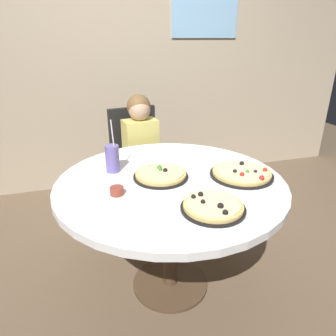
% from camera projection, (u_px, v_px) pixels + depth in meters
% --- Properties ---
extents(ground_plane, '(8.00, 8.00, 0.00)m').
position_uv_depth(ground_plane, '(170.00, 283.00, 1.99)').
color(ground_plane, brown).
extents(wall_with_window, '(5.20, 0.14, 2.90)m').
position_uv_depth(wall_with_window, '(119.00, 40.00, 2.92)').
color(wall_with_window, tan).
rests_on(wall_with_window, ground_plane).
extents(dining_table, '(1.26, 1.26, 0.75)m').
position_uv_depth(dining_table, '(171.00, 194.00, 1.73)').
color(dining_table, white).
rests_on(dining_table, ground_plane).
extents(chair_wooden, '(0.45, 0.45, 0.95)m').
position_uv_depth(chair_wooden, '(137.00, 159.00, 2.59)').
color(chair_wooden, black).
rests_on(chair_wooden, ground_plane).
extents(diner_child, '(0.30, 0.43, 1.08)m').
position_uv_depth(diner_child, '(145.00, 171.00, 2.45)').
color(diner_child, '#3F4766').
rests_on(diner_child, ground_plane).
extents(pizza_veggie, '(0.31, 0.31, 0.05)m').
position_uv_depth(pizza_veggie, '(161.00, 175.00, 1.72)').
color(pizza_veggie, black).
rests_on(pizza_veggie, dining_table).
extents(pizza_cheese, '(0.36, 0.36, 0.05)m').
position_uv_depth(pizza_cheese, '(242.00, 173.00, 1.74)').
color(pizza_cheese, black).
rests_on(pizza_cheese, dining_table).
extents(pizza_pepperoni, '(0.30, 0.30, 0.05)m').
position_uv_depth(pizza_pepperoni, '(213.00, 206.00, 1.39)').
color(pizza_pepperoni, black).
rests_on(pizza_pepperoni, dining_table).
extents(soda_cup, '(0.08, 0.08, 0.31)m').
position_uv_depth(soda_cup, '(112.00, 158.00, 1.77)').
color(soda_cup, '#6659A5').
rests_on(soda_cup, dining_table).
extents(sauce_bowl, '(0.07, 0.07, 0.04)m').
position_uv_depth(sauce_bowl, '(117.00, 191.00, 1.53)').
color(sauce_bowl, brown).
rests_on(sauce_bowl, dining_table).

